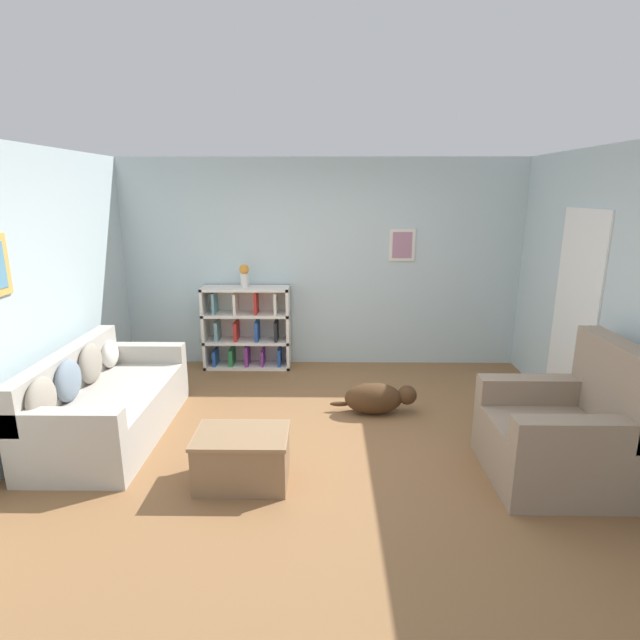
# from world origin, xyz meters

# --- Properties ---
(ground_plane) EXTENTS (14.00, 14.00, 0.00)m
(ground_plane) POSITION_xyz_m (0.00, 0.00, 0.00)
(ground_plane) COLOR brown
(wall_back) EXTENTS (5.60, 0.13, 2.60)m
(wall_back) POSITION_xyz_m (0.00, 2.25, 1.30)
(wall_back) COLOR silver
(wall_back) RESTS_ON ground_plane
(wall_left) EXTENTS (0.13, 5.00, 2.60)m
(wall_left) POSITION_xyz_m (-2.55, -0.00, 1.30)
(wall_left) COLOR silver
(wall_left) RESTS_ON ground_plane
(wall_right) EXTENTS (0.16, 5.00, 2.60)m
(wall_right) POSITION_xyz_m (2.55, 0.02, 1.29)
(wall_right) COLOR silver
(wall_right) RESTS_ON ground_plane
(couch) EXTENTS (0.91, 1.82, 0.82)m
(couch) POSITION_xyz_m (-1.98, 0.16, 0.31)
(couch) COLOR #ADA89E
(couch) RESTS_ON ground_plane
(bookshelf) EXTENTS (1.09, 0.33, 1.05)m
(bookshelf) POSITION_xyz_m (-0.95, 2.04, 0.51)
(bookshelf) COLOR silver
(bookshelf) RESTS_ON ground_plane
(recliner_chair) EXTENTS (0.99, 0.97, 1.12)m
(recliner_chair) POSITION_xyz_m (1.91, -0.51, 0.38)
(recliner_chair) COLOR gray
(recliner_chair) RESTS_ON ground_plane
(coffee_table) EXTENTS (0.72, 0.49, 0.42)m
(coffee_table) POSITION_xyz_m (-0.59, -0.60, 0.22)
(coffee_table) COLOR #846647
(coffee_table) RESTS_ON ground_plane
(dog) EXTENTS (0.88, 0.29, 0.32)m
(dog) POSITION_xyz_m (0.58, 0.65, 0.17)
(dog) COLOR #472D19
(dog) RESTS_ON ground_plane
(vase) EXTENTS (0.12, 0.12, 0.28)m
(vase) POSITION_xyz_m (-0.95, 2.02, 1.21)
(vase) COLOR silver
(vase) RESTS_ON bookshelf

